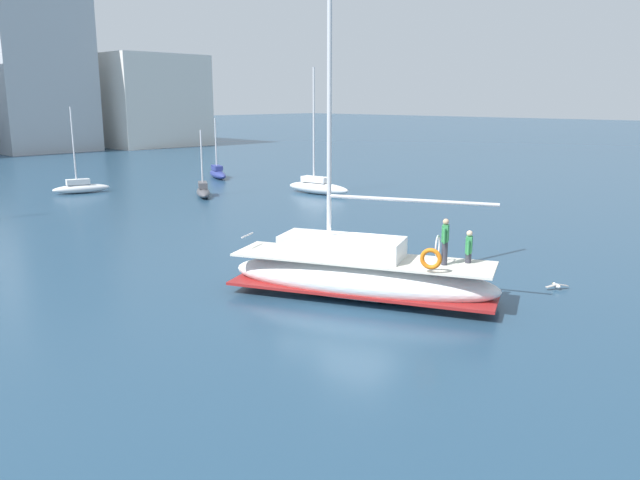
{
  "coord_description": "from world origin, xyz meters",
  "views": [
    {
      "loc": [
        -16.21,
        -13.58,
        6.93
      ],
      "look_at": [
        0.31,
        2.29,
        1.8
      ],
      "focal_mm": 35.69,
      "sensor_mm": 36.0,
      "label": 1
    }
  ],
  "objects_px": {
    "moored_cutter_left": "(81,187)",
    "seagull": "(557,286)",
    "main_sailboat": "(359,273)",
    "moored_sloop_far": "(218,173)",
    "moored_sloop_near": "(203,191)",
    "moored_catamaran": "(318,186)"
  },
  "relations": [
    {
      "from": "moored_catamaran",
      "to": "moored_cutter_left",
      "type": "bearing_deg",
      "value": 132.61
    },
    {
      "from": "main_sailboat",
      "to": "seagull",
      "type": "bearing_deg",
      "value": -38.29
    },
    {
      "from": "moored_catamaran",
      "to": "moored_cutter_left",
      "type": "relative_size",
      "value": 1.44
    },
    {
      "from": "moored_sloop_far",
      "to": "seagull",
      "type": "relative_size",
      "value": 6.3
    },
    {
      "from": "moored_sloop_near",
      "to": "moored_sloop_far",
      "type": "relative_size",
      "value": 0.9
    },
    {
      "from": "main_sailboat",
      "to": "moored_sloop_far",
      "type": "bearing_deg",
      "value": 60.65
    },
    {
      "from": "moored_sloop_far",
      "to": "moored_catamaran",
      "type": "bearing_deg",
      "value": -92.99
    },
    {
      "from": "main_sailboat",
      "to": "moored_catamaran",
      "type": "relative_size",
      "value": 1.39
    },
    {
      "from": "moored_sloop_near",
      "to": "moored_cutter_left",
      "type": "bearing_deg",
      "value": 123.74
    },
    {
      "from": "moored_sloop_near",
      "to": "seagull",
      "type": "relative_size",
      "value": 5.68
    },
    {
      "from": "main_sailboat",
      "to": "moored_catamaran",
      "type": "distance_m",
      "value": 25.07
    },
    {
      "from": "moored_sloop_near",
      "to": "moored_catamaran",
      "type": "bearing_deg",
      "value": -37.22
    },
    {
      "from": "moored_sloop_near",
      "to": "moored_catamaran",
      "type": "xyz_separation_m",
      "value": [
        6.64,
        -5.04,
        0.17
      ]
    },
    {
      "from": "main_sailboat",
      "to": "moored_cutter_left",
      "type": "distance_m",
      "value": 31.83
    },
    {
      "from": "main_sailboat",
      "to": "moored_cutter_left",
      "type": "relative_size",
      "value": 2.0
    },
    {
      "from": "main_sailboat",
      "to": "moored_cutter_left",
      "type": "xyz_separation_m",
      "value": [
        5.04,
        31.43,
        -0.43
      ]
    },
    {
      "from": "moored_sloop_near",
      "to": "seagull",
      "type": "distance_m",
      "value": 28.47
    },
    {
      "from": "main_sailboat",
      "to": "moored_sloop_far",
      "type": "xyz_separation_m",
      "value": [
        17.66,
        31.41,
        -0.44
      ]
    },
    {
      "from": "seagull",
      "to": "main_sailboat",
      "type": "bearing_deg",
      "value": 141.71
    },
    {
      "from": "main_sailboat",
      "to": "moored_sloop_near",
      "type": "bearing_deg",
      "value": 66.22
    },
    {
      "from": "main_sailboat",
      "to": "seagull",
      "type": "height_order",
      "value": "main_sailboat"
    },
    {
      "from": "moored_cutter_left",
      "to": "seagull",
      "type": "xyz_separation_m",
      "value": [
        0.82,
        -36.05,
        -0.33
      ]
    }
  ]
}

